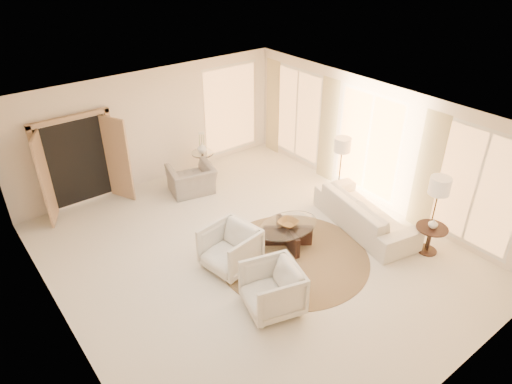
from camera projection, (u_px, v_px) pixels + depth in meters
room at (252, 193)px, 8.33m from camera, size 7.04×8.04×2.83m
windows_right at (371, 146)px, 10.25m from camera, size 0.10×6.40×2.40m
window_back_corner at (231, 109)px, 12.26m from camera, size 1.70×0.10×2.40m
curtains_right at (340, 136)px, 10.86m from camera, size 0.06×5.20×2.60m
french_doors at (79, 164)px, 10.09m from camera, size 1.95×0.66×2.16m
area_rug at (293, 257)px, 8.95m from camera, size 3.83×3.83×0.01m
sofa at (365, 213)px, 9.68m from camera, size 1.46×2.64×0.73m
armchair_left at (230, 247)px, 8.48m from camera, size 0.98×1.03×0.94m
armchair_right at (272, 287)px, 7.54m from camera, size 1.05×1.09×0.92m
accent_chair at (191, 175)px, 10.92m from camera, size 1.17×0.89×0.91m
coffee_table at (288, 233)px, 9.15m from camera, size 1.66×1.66×0.48m
end_table at (431, 235)px, 8.92m from camera, size 0.61×0.61×0.58m
side_table at (203, 162)px, 11.69m from camera, size 0.56×0.56×0.65m
floor_lamp_near at (342, 148)px, 10.22m from camera, size 0.38×0.38×1.56m
floor_lamp_far at (439, 189)px, 8.49m from camera, size 0.39×0.39×1.62m
bowl at (288, 223)px, 9.03m from camera, size 0.46×0.46×0.09m
end_vase at (433, 223)px, 8.79m from camera, size 0.23×0.23×0.19m
side_vase at (202, 148)px, 11.49m from camera, size 0.30×0.30×0.27m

